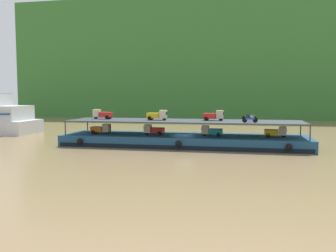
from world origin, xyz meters
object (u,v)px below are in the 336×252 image
(mini_truck_lower_mid, at_px, (212,131))
(mini_truck_upper_mid, at_px, (157,115))
(motorcycle_upper_port, at_px, (250,119))
(mini_truck_upper_fore, at_px, (214,115))
(mini_truck_upper_stern, at_px, (102,114))
(motorcycle_upper_centre, at_px, (250,118))
(mini_truck_lower_fore, at_px, (276,132))
(cargo_barge, at_px, (184,141))
(mini_truck_lower_stern, at_px, (101,129))
(mini_truck_lower_aft, at_px, (154,130))
(motorcycle_upper_stbd, at_px, (249,117))

(mini_truck_lower_mid, height_order, mini_truck_upper_mid, mini_truck_upper_mid)
(motorcycle_upper_port, bearing_deg, mini_truck_upper_fore, 149.16)
(mini_truck_upper_stern, xyz_separation_m, motorcycle_upper_centre, (20.79, -0.73, -0.26))
(mini_truck_lower_mid, bearing_deg, mini_truck_lower_fore, 2.66)
(mini_truck_lower_fore, bearing_deg, motorcycle_upper_centre, 178.71)
(cargo_barge, relative_size, motorcycle_upper_centre, 17.41)
(mini_truck_upper_stern, bearing_deg, mini_truck_upper_fore, -0.43)
(mini_truck_upper_mid, bearing_deg, motorcycle_upper_centre, 0.23)
(mini_truck_upper_mid, bearing_deg, mini_truck_lower_mid, -3.12)
(mini_truck_upper_stern, relative_size, mini_truck_upper_fore, 0.99)
(mini_truck_lower_stern, height_order, mini_truck_upper_fore, mini_truck_upper_fore)
(mini_truck_lower_aft, distance_m, mini_truck_upper_fore, 8.41)
(cargo_barge, bearing_deg, mini_truck_lower_stern, -177.21)
(mini_truck_upper_mid, distance_m, motorcycle_upper_port, 12.59)
(mini_truck_lower_aft, bearing_deg, mini_truck_upper_mid, 38.84)
(mini_truck_upper_stern, bearing_deg, mini_truck_lower_mid, -4.28)
(motorcycle_upper_port, bearing_deg, mini_truck_lower_aft, 171.98)
(mini_truck_upper_mid, bearing_deg, cargo_barge, 0.34)
(mini_truck_lower_aft, distance_m, mini_truck_upper_mid, 2.08)
(mini_truck_upper_fore, height_order, motorcycle_upper_port, mini_truck_upper_fore)
(mini_truck_lower_aft, relative_size, mini_truck_lower_mid, 1.00)
(mini_truck_upper_mid, xyz_separation_m, motorcycle_upper_stbd, (12.34, 2.26, -0.26))
(cargo_barge, bearing_deg, mini_truck_lower_fore, -0.22)
(mini_truck_lower_aft, height_order, mini_truck_upper_stern, mini_truck_upper_stern)
(mini_truck_upper_mid, xyz_separation_m, motorcycle_upper_centre, (12.43, 0.05, -0.26))
(motorcycle_upper_stbd, bearing_deg, cargo_barge, -165.50)
(mini_truck_lower_stern, relative_size, mini_truck_lower_aft, 1.00)
(cargo_barge, height_order, mini_truck_upper_fore, mini_truck_upper_fore)
(mini_truck_lower_mid, height_order, mini_truck_upper_stern, mini_truck_upper_stern)
(mini_truck_lower_fore, bearing_deg, cargo_barge, 179.78)
(mini_truck_lower_aft, bearing_deg, mini_truck_upper_stern, 171.84)
(cargo_barge, distance_m, motorcycle_upper_stbd, 9.48)
(mini_truck_lower_stern, relative_size, mini_truck_lower_fore, 1.00)
(cargo_barge, distance_m, motorcycle_upper_port, 9.52)
(motorcycle_upper_port, xyz_separation_m, motorcycle_upper_centre, (0.03, 2.22, 0.00))
(cargo_barge, height_order, mini_truck_upper_mid, mini_truck_upper_mid)
(mini_truck_upper_mid, height_order, motorcycle_upper_stbd, mini_truck_upper_mid)
(cargo_barge, relative_size, mini_truck_lower_stern, 11.93)
(mini_truck_lower_aft, bearing_deg, motorcycle_upper_port, -8.02)
(mini_truck_lower_aft, height_order, mini_truck_lower_mid, same)
(mini_truck_lower_aft, height_order, mini_truck_upper_fore, mini_truck_upper_fore)
(mini_truck_upper_stern, bearing_deg, cargo_barge, -3.59)
(mini_truck_upper_stern, bearing_deg, motorcycle_upper_stbd, 4.09)
(mini_truck_lower_stern, distance_m, mini_truck_lower_fore, 23.78)
(mini_truck_upper_fore, bearing_deg, motorcycle_upper_stbd, 18.91)
(cargo_barge, bearing_deg, motorcycle_upper_centre, 0.18)
(mini_truck_lower_stern, bearing_deg, mini_truck_upper_stern, 104.08)
(mini_truck_upper_fore, height_order, motorcycle_upper_centre, mini_truck_upper_fore)
(mini_truck_lower_stern, xyz_separation_m, mini_truck_upper_mid, (8.03, 0.55, 2.00))
(motorcycle_upper_centre, bearing_deg, mini_truck_upper_stern, 177.99)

